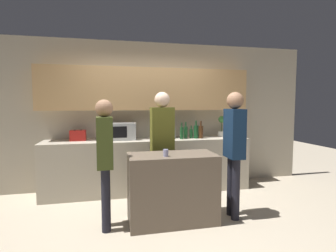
% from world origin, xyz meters
% --- Properties ---
extents(ground_plane, '(14.00, 14.00, 0.00)m').
position_xyz_m(ground_plane, '(0.00, 0.00, 0.00)').
color(ground_plane, '#BCAD93').
extents(back_wall, '(6.40, 0.40, 2.70)m').
position_xyz_m(back_wall, '(0.00, 1.66, 1.54)').
color(back_wall, '#B2A893').
rests_on(back_wall, ground_plane).
extents(back_counter, '(3.60, 0.62, 0.94)m').
position_xyz_m(back_counter, '(0.00, 1.39, 0.47)').
color(back_counter, '#B7AD99').
rests_on(back_counter, ground_plane).
extents(kitchen_island, '(1.15, 0.57, 0.91)m').
position_xyz_m(kitchen_island, '(0.12, 0.09, 0.45)').
color(kitchen_island, brown).
rests_on(kitchen_island, ground_plane).
extents(microwave, '(0.52, 0.39, 0.30)m').
position_xyz_m(microwave, '(-0.50, 1.47, 1.09)').
color(microwave, '#B7BABC').
rests_on(microwave, back_counter).
extents(toaster, '(0.26, 0.16, 0.18)m').
position_xyz_m(toaster, '(-1.21, 1.47, 1.03)').
color(toaster, '#B21E19').
rests_on(toaster, back_counter).
extents(potted_plant, '(0.14, 0.14, 0.40)m').
position_xyz_m(potted_plant, '(1.42, 1.47, 1.13)').
color(potted_plant, silver).
rests_on(potted_plant, back_counter).
extents(bottle_0, '(0.07, 0.07, 0.32)m').
position_xyz_m(bottle_0, '(0.26, 1.34, 1.06)').
color(bottle_0, black).
rests_on(bottle_0, back_counter).
extents(bottle_1, '(0.07, 0.07, 0.32)m').
position_xyz_m(bottle_1, '(0.37, 1.32, 1.06)').
color(bottle_1, silver).
rests_on(bottle_1, back_counter).
extents(bottle_2, '(0.06, 0.06, 0.28)m').
position_xyz_m(bottle_2, '(0.46, 1.42, 1.05)').
color(bottle_2, silver).
rests_on(bottle_2, back_counter).
extents(bottle_3, '(0.06, 0.06, 0.29)m').
position_xyz_m(bottle_3, '(0.58, 1.29, 1.05)').
color(bottle_3, '#194723').
rests_on(bottle_3, back_counter).
extents(bottle_4, '(0.07, 0.07, 0.30)m').
position_xyz_m(bottle_4, '(0.67, 1.34, 1.05)').
color(bottle_4, '#194723').
rests_on(bottle_4, back_counter).
extents(bottle_5, '(0.06, 0.06, 0.23)m').
position_xyz_m(bottle_5, '(0.77, 1.35, 1.03)').
color(bottle_5, '#194723').
rests_on(bottle_5, back_counter).
extents(bottle_6, '(0.08, 0.08, 0.32)m').
position_xyz_m(bottle_6, '(0.86, 1.33, 1.06)').
color(bottle_6, '#194723').
rests_on(bottle_6, back_counter).
extents(bottle_7, '(0.08, 0.08, 0.32)m').
position_xyz_m(bottle_7, '(0.94, 1.31, 1.06)').
color(bottle_7, '#472814').
rests_on(bottle_7, back_counter).
extents(cup_0, '(0.07, 0.07, 0.09)m').
position_xyz_m(cup_0, '(0.01, -0.03, 0.95)').
color(cup_0, '#9595BE').
rests_on(cup_0, kitchen_island).
extents(person_left, '(0.21, 0.34, 1.62)m').
position_xyz_m(person_left, '(-0.74, 0.07, 0.96)').
color(person_left, black).
rests_on(person_left, ground_plane).
extents(person_center, '(0.35, 0.23, 1.74)m').
position_xyz_m(person_center, '(0.09, 0.64, 1.04)').
color(person_center, black).
rests_on(person_center, ground_plane).
extents(person_right, '(0.23, 0.35, 1.72)m').
position_xyz_m(person_right, '(0.97, 0.04, 1.03)').
color(person_right, black).
rests_on(person_right, ground_plane).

